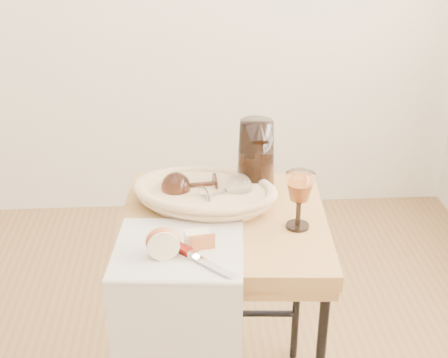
{
  "coord_description": "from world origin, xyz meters",
  "views": [
    {
      "loc": [
        0.53,
        -0.9,
        1.45
      ],
      "look_at": [
        0.62,
        0.45,
        0.79
      ],
      "focal_mm": 49.07,
      "sensor_mm": 36.0,
      "label": 1
    }
  ],
  "objects_px": {
    "side_table": "(224,322)",
    "goblet_lying_a": "(193,185)",
    "tea_towel": "(179,249)",
    "goblet_lying_b": "(224,191)",
    "wine_goblet": "(299,201)",
    "table_knife": "(196,256)",
    "pitcher": "(256,157)",
    "apple_half": "(163,242)",
    "bread_basket": "(205,196)"
  },
  "relations": [
    {
      "from": "side_table",
      "to": "goblet_lying_a",
      "type": "xyz_separation_m",
      "value": [
        -0.08,
        0.09,
        0.39
      ]
    },
    {
      "from": "tea_towel",
      "to": "goblet_lying_b",
      "type": "relative_size",
      "value": 2.51
    },
    {
      "from": "wine_goblet",
      "to": "table_knife",
      "type": "xyz_separation_m",
      "value": [
        -0.26,
        -0.14,
        -0.06
      ]
    },
    {
      "from": "goblet_lying_a",
      "to": "goblet_lying_b",
      "type": "height_order",
      "value": "goblet_lying_a"
    },
    {
      "from": "goblet_lying_b",
      "to": "tea_towel",
      "type": "bearing_deg",
      "value": -148.0
    },
    {
      "from": "goblet_lying_a",
      "to": "goblet_lying_b",
      "type": "distance_m",
      "value": 0.09
    },
    {
      "from": "goblet_lying_b",
      "to": "pitcher",
      "type": "relative_size",
      "value": 0.49
    },
    {
      "from": "apple_half",
      "to": "table_knife",
      "type": "relative_size",
      "value": 0.37
    },
    {
      "from": "pitcher",
      "to": "table_knife",
      "type": "height_order",
      "value": "pitcher"
    },
    {
      "from": "bread_basket",
      "to": "table_knife",
      "type": "bearing_deg",
      "value": -80.92
    },
    {
      "from": "side_table",
      "to": "wine_goblet",
      "type": "relative_size",
      "value": 4.5
    },
    {
      "from": "bread_basket",
      "to": "table_knife",
      "type": "height_order",
      "value": "bread_basket"
    },
    {
      "from": "pitcher",
      "to": "table_knife",
      "type": "xyz_separation_m",
      "value": [
        -0.17,
        -0.35,
        -0.09
      ]
    },
    {
      "from": "tea_towel",
      "to": "bread_basket",
      "type": "distance_m",
      "value": 0.23
    },
    {
      "from": "tea_towel",
      "to": "apple_half",
      "type": "relative_size",
      "value": 3.83
    },
    {
      "from": "goblet_lying_a",
      "to": "wine_goblet",
      "type": "height_order",
      "value": "wine_goblet"
    },
    {
      "from": "goblet_lying_b",
      "to": "pitcher",
      "type": "xyz_separation_m",
      "value": [
        0.09,
        0.1,
        0.05
      ]
    },
    {
      "from": "goblet_lying_a",
      "to": "apple_half",
      "type": "distance_m",
      "value": 0.27
    },
    {
      "from": "tea_towel",
      "to": "table_knife",
      "type": "distance_m",
      "value": 0.07
    },
    {
      "from": "side_table",
      "to": "table_knife",
      "type": "height_order",
      "value": "table_knife"
    },
    {
      "from": "bread_basket",
      "to": "wine_goblet",
      "type": "relative_size",
      "value": 2.28
    },
    {
      "from": "bread_basket",
      "to": "pitcher",
      "type": "relative_size",
      "value": 1.39
    },
    {
      "from": "goblet_lying_a",
      "to": "wine_goblet",
      "type": "relative_size",
      "value": 0.86
    },
    {
      "from": "goblet_lying_b",
      "to": "table_knife",
      "type": "distance_m",
      "value": 0.26
    },
    {
      "from": "wine_goblet",
      "to": "table_knife",
      "type": "distance_m",
      "value": 0.3
    },
    {
      "from": "goblet_lying_b",
      "to": "goblet_lying_a",
      "type": "bearing_deg",
      "value": 129.49
    },
    {
      "from": "table_knife",
      "to": "goblet_lying_b",
      "type": "bearing_deg",
      "value": 118.46
    },
    {
      "from": "goblet_lying_b",
      "to": "apple_half",
      "type": "relative_size",
      "value": 1.52
    },
    {
      "from": "goblet_lying_a",
      "to": "pitcher",
      "type": "distance_m",
      "value": 0.19
    },
    {
      "from": "tea_towel",
      "to": "bread_basket",
      "type": "xyz_separation_m",
      "value": [
        0.07,
        0.22,
        0.02
      ]
    },
    {
      "from": "side_table",
      "to": "bread_basket",
      "type": "height_order",
      "value": "bread_basket"
    },
    {
      "from": "table_knife",
      "to": "tea_towel",
      "type": "bearing_deg",
      "value": 173.65
    },
    {
      "from": "wine_goblet",
      "to": "goblet_lying_a",
      "type": "bearing_deg",
      "value": 150.11
    },
    {
      "from": "goblet_lying_a",
      "to": "apple_half",
      "type": "height_order",
      "value": "goblet_lying_a"
    },
    {
      "from": "goblet_lying_a",
      "to": "pitcher",
      "type": "height_order",
      "value": "pitcher"
    },
    {
      "from": "side_table",
      "to": "pitcher",
      "type": "distance_m",
      "value": 0.47
    },
    {
      "from": "goblet_lying_a",
      "to": "wine_goblet",
      "type": "bearing_deg",
      "value": 141.65
    },
    {
      "from": "wine_goblet",
      "to": "apple_half",
      "type": "relative_size",
      "value": 1.9
    },
    {
      "from": "apple_half",
      "to": "table_knife",
      "type": "xyz_separation_m",
      "value": [
        0.07,
        -0.02,
        -0.03
      ]
    },
    {
      "from": "goblet_lying_b",
      "to": "apple_half",
      "type": "distance_m",
      "value": 0.28
    },
    {
      "from": "bread_basket",
      "to": "goblet_lying_b",
      "type": "height_order",
      "value": "goblet_lying_b"
    },
    {
      "from": "bread_basket",
      "to": "apple_half",
      "type": "xyz_separation_m",
      "value": [
        -0.1,
        -0.25,
        0.02
      ]
    },
    {
      "from": "pitcher",
      "to": "side_table",
      "type": "bearing_deg",
      "value": -119.97
    },
    {
      "from": "goblet_lying_a",
      "to": "apple_half",
      "type": "relative_size",
      "value": 1.63
    },
    {
      "from": "table_knife",
      "to": "pitcher",
      "type": "bearing_deg",
      "value": 109.62
    },
    {
      "from": "goblet_lying_b",
      "to": "pitcher",
      "type": "bearing_deg",
      "value": 18.92
    },
    {
      "from": "wine_goblet",
      "to": "apple_half",
      "type": "distance_m",
      "value": 0.35
    },
    {
      "from": "bread_basket",
      "to": "goblet_lying_b",
      "type": "relative_size",
      "value": 2.85
    },
    {
      "from": "goblet_lying_a",
      "to": "table_knife",
      "type": "height_order",
      "value": "goblet_lying_a"
    },
    {
      "from": "wine_goblet",
      "to": "apple_half",
      "type": "bearing_deg",
      "value": -160.73
    }
  ]
}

